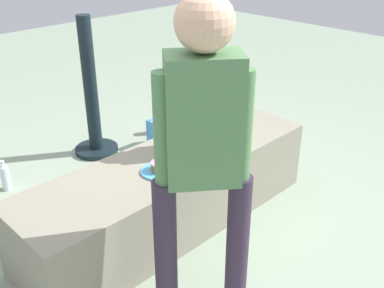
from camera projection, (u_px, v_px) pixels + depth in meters
ground_plane at (172, 222)px, 3.02m from camera, size 12.00×12.00×0.00m
concrete_ledge at (171, 192)px, 2.91m from camera, size 2.02×0.59×0.48m
child_seated at (187, 120)px, 2.79m from camera, size 0.28×0.32×0.48m
adult_standing at (203, 141)px, 1.96m from camera, size 0.39×0.35×1.57m
cake_plate at (160, 169)px, 2.65m from camera, size 0.22×0.22×0.07m
gift_bag at (158, 131)px, 3.98m from camera, size 0.19×0.09×0.29m
railing_post at (92, 104)px, 3.73m from camera, size 0.36×0.36×1.15m
water_bottle_near_gift at (5, 176)px, 3.33m from camera, size 0.06×0.06×0.24m
water_bottle_far_side at (142, 169)px, 3.48m from camera, size 0.06×0.06×0.18m
party_cup_red at (150, 128)px, 4.22m from camera, size 0.08×0.08×0.12m
cake_box_white at (35, 219)px, 2.93m from camera, size 0.30×0.32×0.14m
handbag_black_leather at (116, 185)px, 3.19m from camera, size 0.34×0.13×0.37m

